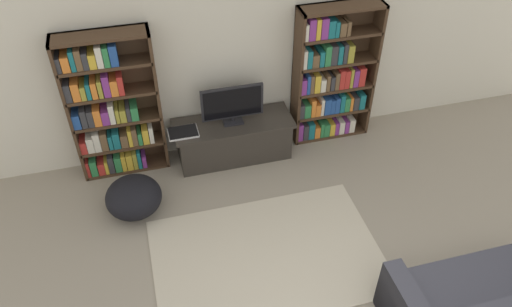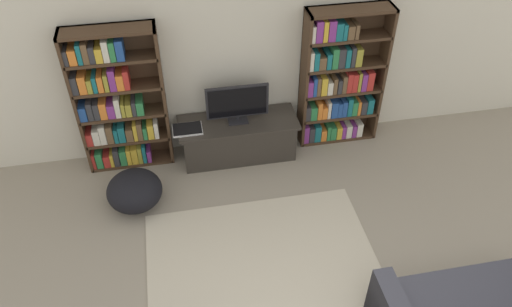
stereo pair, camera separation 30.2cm
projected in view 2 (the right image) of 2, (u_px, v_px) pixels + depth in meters
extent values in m
cube|color=silver|center=(240.00, 51.00, 5.88)|extent=(8.80, 0.06, 2.60)
cube|color=#422D1E|center=(77.00, 106.00, 5.71)|extent=(0.04, 0.30, 1.82)
cube|color=#422D1E|center=(164.00, 97.00, 5.85)|extent=(0.04, 0.30, 1.82)
cube|color=#422D1E|center=(121.00, 95.00, 5.88)|extent=(1.03, 0.04, 1.82)
cube|color=#422D1E|center=(106.00, 30.00, 5.20)|extent=(1.03, 0.30, 0.04)
cube|color=#422D1E|center=(133.00, 159.00, 6.36)|extent=(0.99, 0.30, 0.04)
cube|color=#B72D28|center=(94.00, 157.00, 6.20)|extent=(0.04, 0.24, 0.21)
cube|color=#2D7F47|center=(100.00, 156.00, 6.21)|extent=(0.08, 0.24, 0.22)
cube|color=#B72D28|center=(107.00, 157.00, 6.24)|extent=(0.08, 0.24, 0.17)
cube|color=gold|center=(112.00, 156.00, 6.24)|extent=(0.04, 0.24, 0.18)
cube|color=#333338|center=(117.00, 153.00, 6.23)|extent=(0.07, 0.24, 0.24)
cube|color=#2D7F47|center=(123.00, 153.00, 6.25)|extent=(0.08, 0.24, 0.22)
cube|color=gold|center=(129.00, 152.00, 6.26)|extent=(0.05, 0.24, 0.23)
cube|color=gold|center=(135.00, 152.00, 6.27)|extent=(0.07, 0.24, 0.23)
cube|color=#9E9333|center=(140.00, 151.00, 6.27)|extent=(0.05, 0.24, 0.24)
cube|color=#196B75|center=(144.00, 150.00, 6.28)|extent=(0.04, 0.24, 0.24)
cube|color=#7F338C|center=(149.00, 152.00, 6.31)|extent=(0.05, 0.24, 0.17)
cube|color=#422D1E|center=(129.00, 137.00, 6.12)|extent=(0.99, 0.30, 0.04)
cube|color=#B72D28|center=(90.00, 135.00, 5.99)|extent=(0.07, 0.24, 0.16)
cube|color=silver|center=(97.00, 133.00, 5.98)|extent=(0.08, 0.24, 0.20)
cube|color=silver|center=(103.00, 131.00, 5.98)|extent=(0.07, 0.24, 0.25)
cube|color=brown|center=(110.00, 131.00, 6.00)|extent=(0.08, 0.24, 0.24)
cube|color=#196B75|center=(116.00, 132.00, 6.02)|extent=(0.05, 0.24, 0.19)
cube|color=#196B75|center=(122.00, 130.00, 6.02)|extent=(0.08, 0.24, 0.21)
cube|color=brown|center=(130.00, 131.00, 6.05)|extent=(0.08, 0.24, 0.17)
cube|color=gold|center=(135.00, 128.00, 6.04)|extent=(0.04, 0.24, 0.23)
cube|color=brown|center=(140.00, 127.00, 6.05)|extent=(0.06, 0.24, 0.24)
cube|color=#2D7F47|center=(145.00, 129.00, 6.08)|extent=(0.05, 0.24, 0.16)
cube|color=gold|center=(150.00, 127.00, 6.08)|extent=(0.07, 0.24, 0.20)
cube|color=silver|center=(156.00, 126.00, 6.08)|extent=(0.05, 0.24, 0.22)
cube|color=#422D1E|center=(123.00, 113.00, 5.89)|extent=(0.99, 0.30, 0.04)
cube|color=#234C99|center=(83.00, 110.00, 5.74)|extent=(0.08, 0.24, 0.18)
cube|color=#333338|center=(90.00, 107.00, 5.74)|extent=(0.06, 0.24, 0.23)
cube|color=#333338|center=(97.00, 108.00, 5.76)|extent=(0.06, 0.24, 0.21)
cube|color=orange|center=(103.00, 107.00, 5.77)|extent=(0.08, 0.24, 0.21)
cube|color=#7F338C|center=(111.00, 107.00, 5.79)|extent=(0.08, 0.24, 0.17)
cube|color=silver|center=(117.00, 104.00, 5.78)|extent=(0.06, 0.24, 0.25)
cube|color=#9E9333|center=(123.00, 106.00, 5.81)|extent=(0.04, 0.24, 0.18)
cube|color=#9E9333|center=(128.00, 106.00, 5.82)|extent=(0.07, 0.24, 0.16)
cube|color=#333338|center=(134.00, 104.00, 5.83)|extent=(0.04, 0.24, 0.18)
cube|color=#2D7F47|center=(140.00, 104.00, 5.84)|extent=(0.08, 0.24, 0.17)
cube|color=#422D1E|center=(118.00, 87.00, 5.65)|extent=(0.99, 0.30, 0.04)
cube|color=#333338|center=(75.00, 82.00, 5.50)|extent=(0.07, 0.24, 0.21)
cube|color=orange|center=(83.00, 81.00, 5.51)|extent=(0.08, 0.24, 0.21)
cube|color=#9E9333|center=(90.00, 82.00, 5.54)|extent=(0.05, 0.24, 0.16)
cube|color=#196B75|center=(95.00, 81.00, 5.53)|extent=(0.04, 0.24, 0.19)
cube|color=orange|center=(101.00, 80.00, 5.54)|extent=(0.06, 0.24, 0.19)
cube|color=#9E9333|center=(106.00, 79.00, 5.55)|extent=(0.05, 0.24, 0.21)
cube|color=#7F338C|center=(112.00, 76.00, 5.54)|extent=(0.07, 0.24, 0.26)
cube|color=orange|center=(120.00, 78.00, 5.57)|extent=(0.08, 0.24, 0.19)
cube|color=#B72D28|center=(126.00, 76.00, 5.57)|extent=(0.06, 0.24, 0.23)
cube|color=#422D1E|center=(112.00, 58.00, 5.42)|extent=(0.99, 0.30, 0.04)
cube|color=#333338|center=(66.00, 54.00, 5.27)|extent=(0.05, 0.24, 0.17)
cube|color=orange|center=(73.00, 53.00, 5.28)|extent=(0.08, 0.24, 0.17)
cube|color=#196B75|center=(80.00, 51.00, 5.28)|extent=(0.05, 0.24, 0.23)
cube|color=brown|center=(85.00, 50.00, 5.28)|extent=(0.06, 0.24, 0.23)
cube|color=#333338|center=(92.00, 51.00, 5.31)|extent=(0.06, 0.24, 0.19)
cube|color=gold|center=(99.00, 52.00, 5.32)|extent=(0.07, 0.24, 0.16)
cube|color=silver|center=(106.00, 48.00, 5.31)|extent=(0.06, 0.24, 0.24)
cube|color=#2D7F47|center=(112.00, 48.00, 5.33)|extent=(0.06, 0.24, 0.22)
cube|color=#234C99|center=(120.00, 47.00, 5.33)|extent=(0.08, 0.24, 0.23)
cube|color=#422D1E|center=(304.00, 82.00, 6.09)|extent=(0.04, 0.30, 1.82)
cube|color=#422D1E|center=(380.00, 74.00, 6.24)|extent=(0.04, 0.30, 1.82)
cube|color=#422D1E|center=(339.00, 73.00, 6.26)|extent=(1.03, 0.04, 1.82)
cube|color=#422D1E|center=(351.00, 10.00, 5.59)|extent=(1.03, 0.30, 0.04)
cube|color=#422D1E|center=(335.00, 135.00, 6.74)|extent=(0.99, 0.30, 0.04)
cube|color=#7F338C|center=(304.00, 131.00, 6.57)|extent=(0.07, 0.24, 0.25)
cube|color=#333338|center=(310.00, 131.00, 6.59)|extent=(0.07, 0.24, 0.23)
cube|color=#196B75|center=(316.00, 130.00, 6.60)|extent=(0.08, 0.24, 0.23)
cube|color=orange|center=(322.00, 131.00, 6.64)|extent=(0.07, 0.24, 0.17)
cube|color=#2D7F47|center=(327.00, 129.00, 6.63)|extent=(0.04, 0.24, 0.21)
cube|color=#2D7F47|center=(331.00, 129.00, 6.65)|extent=(0.08, 0.24, 0.19)
cube|color=gold|center=(337.00, 129.00, 6.66)|extent=(0.07, 0.24, 0.18)
cube|color=#7F338C|center=(342.00, 128.00, 6.67)|extent=(0.05, 0.24, 0.19)
cube|color=silver|center=(347.00, 128.00, 6.68)|extent=(0.07, 0.24, 0.19)
cube|color=#7F338C|center=(352.00, 127.00, 6.69)|extent=(0.06, 0.24, 0.18)
cube|color=silver|center=(357.00, 126.00, 6.70)|extent=(0.08, 0.24, 0.20)
cube|color=#422D1E|center=(338.00, 113.00, 6.51)|extent=(0.99, 0.30, 0.04)
cube|color=#333338|center=(306.00, 110.00, 6.36)|extent=(0.07, 0.24, 0.20)
cube|color=#2D7F47|center=(312.00, 110.00, 6.37)|extent=(0.08, 0.24, 0.19)
cube|color=orange|center=(318.00, 107.00, 6.36)|extent=(0.06, 0.24, 0.25)
cube|color=orange|center=(323.00, 109.00, 6.40)|extent=(0.07, 0.24, 0.17)
cube|color=silver|center=(327.00, 106.00, 6.38)|extent=(0.04, 0.24, 0.24)
cube|color=#234C99|center=(332.00, 106.00, 6.40)|extent=(0.08, 0.24, 0.23)
cube|color=#234C99|center=(338.00, 106.00, 6.41)|extent=(0.05, 0.24, 0.20)
cube|color=#234C99|center=(342.00, 105.00, 6.42)|extent=(0.06, 0.24, 0.22)
cube|color=#196B75|center=(347.00, 103.00, 6.42)|extent=(0.06, 0.24, 0.25)
cube|color=#2D7F47|center=(352.00, 105.00, 6.44)|extent=(0.07, 0.24, 0.20)
cube|color=orange|center=(357.00, 104.00, 6.45)|extent=(0.04, 0.24, 0.20)
cube|color=#333338|center=(361.00, 104.00, 6.47)|extent=(0.07, 0.24, 0.19)
cube|color=#196B75|center=(368.00, 102.00, 6.47)|extent=(0.08, 0.24, 0.21)
cube|color=#422D1E|center=(341.00, 89.00, 6.27)|extent=(0.99, 0.30, 0.04)
cube|color=#7F338C|center=(308.00, 85.00, 6.12)|extent=(0.07, 0.24, 0.21)
cube|color=#234C99|center=(313.00, 83.00, 6.11)|extent=(0.04, 0.24, 0.25)
cube|color=brown|center=(317.00, 83.00, 6.12)|extent=(0.05, 0.24, 0.25)
cube|color=gold|center=(322.00, 83.00, 6.13)|extent=(0.07, 0.24, 0.24)
cube|color=silver|center=(328.00, 84.00, 6.17)|extent=(0.07, 0.24, 0.17)
cube|color=brown|center=(333.00, 82.00, 6.16)|extent=(0.05, 0.24, 0.22)
cube|color=#333338|center=(337.00, 83.00, 6.18)|extent=(0.05, 0.24, 0.19)
cube|color=brown|center=(342.00, 81.00, 6.17)|extent=(0.05, 0.24, 0.23)
cube|color=#B72D28|center=(347.00, 79.00, 6.17)|extent=(0.06, 0.24, 0.26)
cube|color=#B72D28|center=(352.00, 79.00, 6.19)|extent=(0.07, 0.24, 0.25)
cube|color=#9E9333|center=(357.00, 78.00, 6.19)|extent=(0.04, 0.24, 0.26)
cube|color=#7F338C|center=(362.00, 79.00, 6.21)|extent=(0.07, 0.24, 0.23)
cube|color=#B72D28|center=(368.00, 77.00, 6.21)|extent=(0.08, 0.24, 0.25)
cube|color=#422D1E|center=(344.00, 64.00, 6.04)|extent=(0.99, 0.30, 0.04)
cube|color=silver|center=(309.00, 58.00, 5.87)|extent=(0.05, 0.24, 0.24)
cube|color=#196B75|center=(314.00, 58.00, 5.88)|extent=(0.06, 0.24, 0.23)
cube|color=brown|center=(320.00, 60.00, 5.91)|extent=(0.08, 0.24, 0.16)
cube|color=#196B75|center=(327.00, 58.00, 5.91)|extent=(0.06, 0.24, 0.20)
cube|color=#2D7F47|center=(333.00, 55.00, 5.91)|extent=(0.07, 0.24, 0.26)
cube|color=#333338|center=(339.00, 55.00, 5.92)|extent=(0.08, 0.24, 0.25)
cube|color=#196B75|center=(346.00, 55.00, 5.94)|extent=(0.06, 0.24, 0.23)
cube|color=#333338|center=(351.00, 54.00, 5.94)|extent=(0.05, 0.24, 0.25)
cube|color=#9E9333|center=(356.00, 54.00, 5.96)|extent=(0.08, 0.24, 0.23)
cube|color=#422D1E|center=(348.00, 36.00, 5.80)|extent=(0.99, 0.30, 0.04)
cube|color=silver|center=(311.00, 31.00, 5.65)|extent=(0.04, 0.24, 0.20)
cube|color=#7F338C|center=(317.00, 28.00, 5.64)|extent=(0.08, 0.24, 0.25)
cube|color=gold|center=(323.00, 28.00, 5.65)|extent=(0.05, 0.24, 0.25)
cube|color=#7F338C|center=(330.00, 28.00, 5.66)|extent=(0.08, 0.24, 0.25)
cube|color=#196B75|center=(337.00, 28.00, 5.69)|extent=(0.08, 0.24, 0.21)
cube|color=#196B75|center=(343.00, 29.00, 5.70)|extent=(0.05, 0.24, 0.19)
cube|color=brown|center=(348.00, 29.00, 5.72)|extent=(0.08, 0.24, 0.17)
cube|color=brown|center=(354.00, 28.00, 5.73)|extent=(0.04, 0.24, 0.17)
cube|color=#332D28|center=(238.00, 139.00, 6.30)|extent=(1.39, 0.52, 0.49)
cube|color=#332D28|center=(238.00, 123.00, 6.13)|extent=(1.47, 0.55, 0.04)
cube|color=black|center=(238.00, 120.00, 6.11)|extent=(0.24, 0.16, 0.03)
cylinder|color=black|center=(238.00, 118.00, 6.09)|extent=(0.04, 0.04, 0.05)
cube|color=black|center=(237.00, 102.00, 5.93)|extent=(0.75, 0.04, 0.42)
cube|color=black|center=(238.00, 102.00, 5.92)|extent=(0.70, 0.00, 0.38)
cube|color=silver|center=(187.00, 129.00, 5.98)|extent=(0.36, 0.26, 0.02)
cube|color=black|center=(187.00, 128.00, 5.97)|extent=(0.34, 0.25, 0.00)
cube|color=beige|center=(261.00, 256.00, 5.20)|extent=(2.35, 1.58, 0.02)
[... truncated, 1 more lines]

